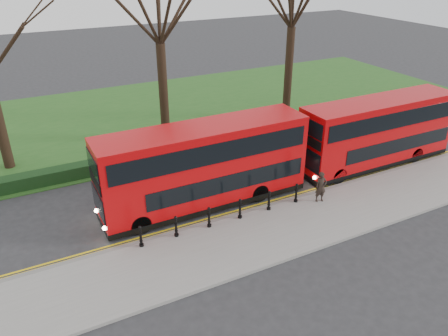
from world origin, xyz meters
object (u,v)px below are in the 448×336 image
bollard_row (240,209)px  pedestrian (321,187)px  bus_rear (378,132)px  bus_lead (204,166)px

bollard_row → pedestrian: size_ratio=6.13×
bollard_row → bus_rear: 10.58m
bus_rear → pedestrian: 6.41m
bollard_row → bus_lead: 2.78m
bus_lead → bus_rear: bus_lead is taller
bollard_row → bus_rear: size_ratio=0.98×
pedestrian → bus_rear: bearing=34.7°
pedestrian → bus_lead: bearing=166.5°
bus_rear → pedestrian: bearing=-158.8°
bollard_row → bus_rear: bus_rear is taller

